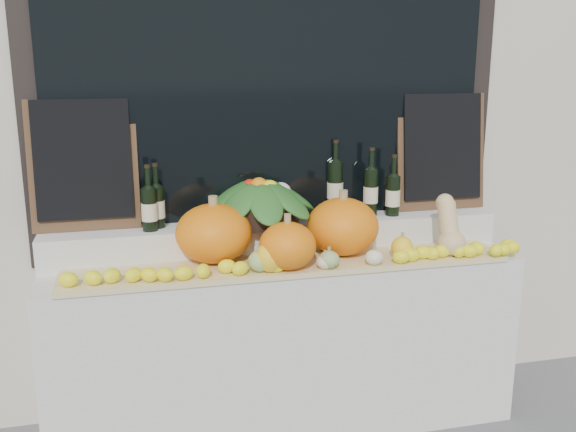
{
  "coord_description": "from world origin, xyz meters",
  "views": [
    {
      "loc": [
        -0.7,
        -1.38,
        1.85
      ],
      "look_at": [
        0.0,
        1.45,
        1.12
      ],
      "focal_mm": 40.0,
      "sensor_mm": 36.0,
      "label": 1
    }
  ],
  "objects_px": {
    "pumpkin_left": "(214,233)",
    "produce_bowl": "(259,200)",
    "butternut_squash": "(449,229)",
    "pumpkin_right": "(343,226)",
    "wine_bottle_tall": "(335,188)"
  },
  "relations": [
    {
      "from": "butternut_squash",
      "to": "produce_bowl",
      "type": "distance_m",
      "value": 0.94
    },
    {
      "from": "butternut_squash",
      "to": "produce_bowl",
      "type": "xyz_separation_m",
      "value": [
        -0.89,
        0.3,
        0.13
      ]
    },
    {
      "from": "pumpkin_left",
      "to": "wine_bottle_tall",
      "type": "bearing_deg",
      "value": 19.33
    },
    {
      "from": "butternut_squash",
      "to": "produce_bowl",
      "type": "relative_size",
      "value": 0.48
    },
    {
      "from": "butternut_squash",
      "to": "produce_bowl",
      "type": "bearing_deg",
      "value": 161.41
    },
    {
      "from": "pumpkin_right",
      "to": "produce_bowl",
      "type": "xyz_separation_m",
      "value": [
        -0.38,
        0.18,
        0.11
      ]
    },
    {
      "from": "pumpkin_right",
      "to": "butternut_squash",
      "type": "bearing_deg",
      "value": -12.63
    },
    {
      "from": "pumpkin_left",
      "to": "pumpkin_right",
      "type": "relative_size",
      "value": 1.03
    },
    {
      "from": "pumpkin_left",
      "to": "wine_bottle_tall",
      "type": "height_order",
      "value": "wine_bottle_tall"
    },
    {
      "from": "pumpkin_left",
      "to": "butternut_squash",
      "type": "xyz_separation_m",
      "value": [
        1.13,
        -0.14,
        -0.01
      ]
    },
    {
      "from": "produce_bowl",
      "to": "butternut_squash",
      "type": "bearing_deg",
      "value": -18.59
    },
    {
      "from": "pumpkin_left",
      "to": "produce_bowl",
      "type": "distance_m",
      "value": 0.31
    },
    {
      "from": "pumpkin_left",
      "to": "wine_bottle_tall",
      "type": "relative_size",
      "value": 0.92
    },
    {
      "from": "wine_bottle_tall",
      "to": "butternut_squash",
      "type": "bearing_deg",
      "value": -39.1
    },
    {
      "from": "pumpkin_left",
      "to": "butternut_squash",
      "type": "relative_size",
      "value": 1.25
    }
  ]
}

